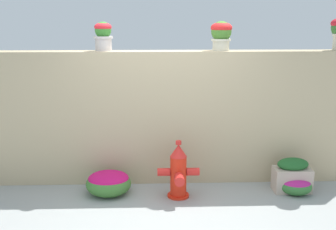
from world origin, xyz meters
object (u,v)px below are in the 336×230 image
object	(u,v)px
fire_hydrant	(178,172)
flower_bush_right	(296,185)
flower_bush_left	(109,182)
planter_box	(292,175)
potted_plant_1	(103,34)
potted_plant_2	(221,33)

from	to	relation	value
fire_hydrant	flower_bush_right	bearing A→B (deg)	2.15
flower_bush_left	planter_box	world-z (taller)	planter_box
flower_bush_left	flower_bush_right	bearing A→B (deg)	-1.37
flower_bush_left	potted_plant_1	bearing A→B (deg)	97.04
flower_bush_right	potted_plant_2	bearing A→B (deg)	147.91
fire_hydrant	planter_box	world-z (taller)	fire_hydrant
potted_plant_2	flower_bush_left	distance (m)	2.60
flower_bush_left	planter_box	bearing A→B (deg)	0.55
flower_bush_right	fire_hydrant	bearing A→B (deg)	-177.85
fire_hydrant	flower_bush_left	distance (m)	0.97
potted_plant_1	flower_bush_left	bearing A→B (deg)	-82.96
fire_hydrant	flower_bush_right	distance (m)	1.64
fire_hydrant	flower_bush_right	xyz separation A→B (m)	(1.63, 0.06, -0.23)
potted_plant_1	planter_box	world-z (taller)	potted_plant_1
potted_plant_2	flower_bush_right	xyz separation A→B (m)	(0.99, -0.62, -2.04)
flower_bush_right	planter_box	xyz separation A→B (m)	(-0.03, 0.09, 0.11)
fire_hydrant	planter_box	size ratio (longest dim) A/B	1.54
flower_bush_right	planter_box	size ratio (longest dim) A/B	0.87
potted_plant_1	planter_box	xyz separation A→B (m)	(2.61, -0.54, -1.91)
potted_plant_2	flower_bush_left	bearing A→B (deg)	-160.50
fire_hydrant	planter_box	bearing A→B (deg)	5.28
potted_plant_1	flower_bush_right	world-z (taller)	potted_plant_1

